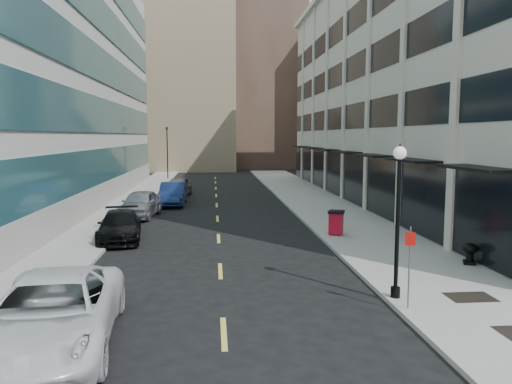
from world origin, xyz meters
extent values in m
plane|color=black|center=(0.00, 0.00, 0.00)|extent=(160.00, 160.00, 0.00)
cube|color=gray|center=(7.50, 20.00, 0.07)|extent=(5.00, 80.00, 0.15)
cube|color=gray|center=(-6.50, 20.00, 0.07)|extent=(3.00, 80.00, 0.15)
cube|color=beige|center=(17.00, 27.00, 9.00)|extent=(14.00, 46.00, 18.00)
cube|color=black|center=(10.02, 27.00, 2.00)|extent=(0.18, 46.00, 3.60)
cube|color=black|center=(10.03, 27.00, 6.50)|extent=(0.12, 46.00, 1.80)
cube|color=black|center=(10.03, 27.00, 10.00)|extent=(0.12, 46.00, 1.80)
cube|color=black|center=(10.03, 27.00, 13.50)|extent=(0.12, 46.00, 1.80)
cube|color=beige|center=(10.00, 10.00, 9.00)|extent=(0.35, 0.60, 18.00)
cube|color=beige|center=(10.00, 16.00, 9.00)|extent=(0.35, 0.60, 18.00)
cube|color=beige|center=(10.00, 22.00, 9.00)|extent=(0.35, 0.60, 18.00)
cube|color=beige|center=(10.00, 28.00, 9.00)|extent=(0.35, 0.60, 18.00)
cube|color=beige|center=(10.00, 34.00, 9.00)|extent=(0.35, 0.60, 18.00)
cube|color=beige|center=(10.00, 40.00, 9.00)|extent=(0.35, 0.60, 18.00)
cube|color=beige|center=(10.00, 46.00, 9.00)|extent=(0.35, 0.60, 18.00)
cube|color=black|center=(9.35, 7.00, 3.90)|extent=(1.30, 4.00, 0.12)
cube|color=black|center=(9.35, 13.00, 3.90)|extent=(1.30, 4.00, 0.12)
cube|color=black|center=(9.35, 19.00, 3.90)|extent=(1.30, 4.00, 0.12)
cube|color=black|center=(9.35, 25.00, 3.90)|extent=(1.30, 4.00, 0.12)
cube|color=black|center=(9.35, 31.00, 3.90)|extent=(1.30, 4.00, 0.12)
cube|color=black|center=(9.35, 37.00, 3.90)|extent=(1.30, 4.00, 0.12)
cube|color=black|center=(9.35, 43.00, 3.90)|extent=(1.30, 4.00, 0.12)
cube|color=gray|center=(-7.96, 27.00, 0.90)|extent=(0.20, 46.00, 1.80)
cube|color=#2F666E|center=(-7.97, 27.00, 3.00)|extent=(0.14, 45.60, 2.40)
cube|color=#2F666E|center=(-7.97, 27.00, 6.50)|extent=(0.14, 45.60, 2.40)
cube|color=#2F666E|center=(-7.97, 27.00, 10.00)|extent=(0.14, 45.60, 2.40)
cube|color=#2F666E|center=(-7.97, 27.00, 13.50)|extent=(0.14, 45.60, 2.40)
cube|color=#817154|center=(-4.00, 68.00, 14.00)|extent=(14.00, 18.00, 28.00)
cube|color=brown|center=(8.00, 72.00, 17.00)|extent=(12.00, 16.00, 34.00)
cube|color=#817154|center=(-14.00, 78.00, 11.00)|extent=(12.00, 14.00, 22.00)
cube|color=beige|center=(18.00, 66.00, 10.00)|extent=(10.00, 14.00, 20.00)
cube|color=black|center=(7.60, 3.80, 0.15)|extent=(1.40, 1.00, 0.01)
cube|color=#D8CC4C|center=(0.00, 2.00, 0.01)|extent=(0.15, 2.20, 0.01)
cube|color=#D8CC4C|center=(0.00, 8.00, 0.01)|extent=(0.15, 2.20, 0.01)
cube|color=#D8CC4C|center=(0.00, 14.00, 0.01)|extent=(0.15, 2.20, 0.01)
cube|color=#D8CC4C|center=(0.00, 20.00, 0.01)|extent=(0.15, 2.20, 0.01)
cube|color=#D8CC4C|center=(0.00, 26.00, 0.01)|extent=(0.15, 2.20, 0.01)
cube|color=#D8CC4C|center=(0.00, 32.00, 0.01)|extent=(0.15, 2.20, 0.01)
cube|color=#D8CC4C|center=(0.00, 38.00, 0.01)|extent=(0.15, 2.20, 0.01)
cube|color=#D8CC4C|center=(0.00, 44.00, 0.01)|extent=(0.15, 2.20, 0.01)
cube|color=#D8CC4C|center=(0.00, 50.00, 0.01)|extent=(0.15, 2.20, 0.01)
cylinder|color=black|center=(-5.50, 48.00, 3.00)|extent=(0.12, 0.12, 6.00)
imported|color=black|center=(-5.50, 48.00, 5.99)|extent=(0.66, 0.66, 1.98)
imported|color=white|center=(-4.09, 1.41, 0.88)|extent=(3.43, 6.52, 1.75)
imported|color=black|center=(-4.80, 14.00, 0.71)|extent=(2.58, 5.10, 1.42)
imported|color=gray|center=(-4.80, 21.00, 0.84)|extent=(2.52, 5.14, 1.69)
imported|color=navy|center=(-3.20, 26.35, 0.83)|extent=(1.83, 5.07, 1.66)
imported|color=slate|center=(-3.20, 31.60, 0.81)|extent=(2.41, 4.92, 1.62)
cube|color=#AD0B20|center=(5.87, 13.74, 0.74)|extent=(0.86, 0.86, 1.07)
cube|color=black|center=(5.87, 13.74, 1.30)|extent=(0.97, 0.97, 0.13)
cylinder|color=black|center=(5.66, 14.09, 0.27)|extent=(0.06, 0.23, 0.23)
cylinder|color=black|center=(6.08, 14.09, 0.27)|extent=(0.06, 0.23, 0.23)
cylinder|color=black|center=(5.30, 4.00, 0.31)|extent=(0.29, 0.29, 0.32)
cylinder|color=black|center=(5.30, 4.00, 2.38)|extent=(0.13, 0.13, 4.11)
sphere|color=silver|center=(5.30, 4.00, 4.57)|extent=(0.39, 0.39, 0.39)
cone|color=black|center=(5.30, 4.00, 4.80)|extent=(0.11, 0.11, 0.16)
cylinder|color=slate|center=(5.30, 3.00, 1.34)|extent=(0.04, 0.04, 2.38)
cube|color=#B6120C|center=(5.30, 2.98, 2.19)|extent=(0.27, 0.12, 0.38)
cube|color=black|center=(9.60, 7.62, 0.21)|extent=(0.58, 0.58, 0.13)
cylinder|color=black|center=(9.60, 7.62, 0.47)|extent=(0.28, 0.28, 0.43)
ellipsoid|color=black|center=(9.60, 7.62, 0.77)|extent=(0.60, 0.60, 0.42)
camera|label=1|loc=(-0.23, -10.41, 5.08)|focal=35.00mm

